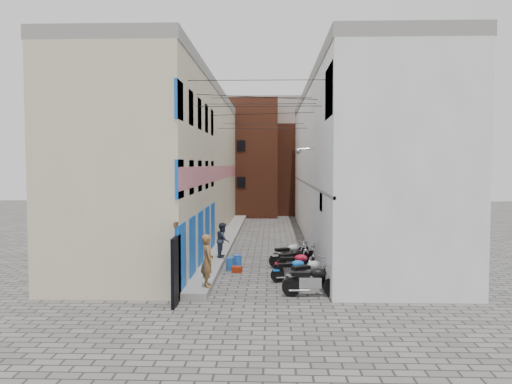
# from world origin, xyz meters

# --- Properties ---
(ground) EXTENTS (90.00, 90.00, 0.00)m
(ground) POSITION_xyz_m (0.00, 0.00, 0.00)
(ground) COLOR #514F4D
(ground) RESTS_ON ground
(plinth) EXTENTS (0.90, 26.00, 0.25)m
(plinth) POSITION_xyz_m (-2.05, 13.00, 0.12)
(plinth) COLOR gray
(plinth) RESTS_ON ground
(building_left) EXTENTS (5.10, 27.00, 9.00)m
(building_left) POSITION_xyz_m (-4.98, 12.95, 4.50)
(building_left) COLOR beige
(building_left) RESTS_ON ground
(building_right) EXTENTS (5.94, 26.00, 9.00)m
(building_right) POSITION_xyz_m (5.00, 13.00, 4.51)
(building_right) COLOR silver
(building_right) RESTS_ON ground
(building_far_brick_left) EXTENTS (6.00, 6.00, 10.00)m
(building_far_brick_left) POSITION_xyz_m (-2.00, 28.00, 5.00)
(building_far_brick_left) COLOR brown
(building_far_brick_left) RESTS_ON ground
(building_far_brick_right) EXTENTS (5.00, 6.00, 8.00)m
(building_far_brick_right) POSITION_xyz_m (3.00, 30.00, 4.00)
(building_far_brick_right) COLOR brown
(building_far_brick_right) RESTS_ON ground
(building_far_concrete) EXTENTS (8.00, 5.00, 11.00)m
(building_far_concrete) POSITION_xyz_m (0.00, 34.00, 5.50)
(building_far_concrete) COLOR gray
(building_far_concrete) RESTS_ON ground
(far_shopfront) EXTENTS (2.00, 0.30, 2.40)m
(far_shopfront) POSITION_xyz_m (0.00, 25.20, 1.20)
(far_shopfront) COLOR black
(far_shopfront) RESTS_ON ground
(overhead_wires) EXTENTS (5.80, 13.02, 1.32)m
(overhead_wires) POSITION_xyz_m (0.00, 7.64, 7.12)
(overhead_wires) COLOR black
(overhead_wires) RESTS_ON ground
(motorcycle_a) EXTENTS (2.05, 0.67, 1.18)m
(motorcycle_a) POSITION_xyz_m (1.89, 0.73, 0.59)
(motorcycle_a) COLOR black
(motorcycle_a) RESTS_ON ground
(motorcycle_b) EXTENTS (2.14, 1.71, 1.22)m
(motorcycle_b) POSITION_xyz_m (1.90, 1.81, 0.61)
(motorcycle_b) COLOR #A6A5AA
(motorcycle_b) RESTS_ON ground
(motorcycle_c) EXTENTS (1.81, 0.85, 1.01)m
(motorcycle_c) POSITION_xyz_m (1.35, 2.83, 0.50)
(motorcycle_c) COLOR blue
(motorcycle_c) RESTS_ON ground
(motorcycle_d) EXTENTS (1.87, 0.60, 1.08)m
(motorcycle_d) POSITION_xyz_m (1.50, 3.78, 0.54)
(motorcycle_d) COLOR red
(motorcycle_d) RESTS_ON ground
(motorcycle_e) EXTENTS (1.84, 1.60, 1.08)m
(motorcycle_e) POSITION_xyz_m (1.42, 4.76, 0.54)
(motorcycle_e) COLOR black
(motorcycle_e) RESTS_ON ground
(motorcycle_f) EXTENTS (2.06, 1.58, 1.17)m
(motorcycle_f) POSITION_xyz_m (1.31, 5.77, 0.58)
(motorcycle_f) COLOR #B8B7BC
(motorcycle_f) RESTS_ON ground
(motorcycle_g) EXTENTS (1.75, 0.94, 0.97)m
(motorcycle_g) POSITION_xyz_m (1.81, 6.64, 0.48)
(motorcycle_g) COLOR black
(motorcycle_g) RESTS_ON ground
(person_a) EXTENTS (0.62, 0.77, 1.82)m
(person_a) POSITION_xyz_m (-1.70, 1.00, 1.16)
(person_a) COLOR brown
(person_a) RESTS_ON plinth
(person_b) EXTENTS (0.62, 0.78, 1.59)m
(person_b) POSITION_xyz_m (-1.70, 6.50, 1.04)
(person_b) COLOR #2B3141
(person_b) RESTS_ON plinth
(water_jug_near) EXTENTS (0.46, 0.46, 0.55)m
(water_jug_near) POSITION_xyz_m (-1.23, 4.81, 0.27)
(water_jug_near) COLOR #225AAE
(water_jug_near) RESTS_ON ground
(water_jug_far) EXTENTS (0.48, 0.48, 0.57)m
(water_jug_far) POSITION_xyz_m (-0.95, 5.27, 0.29)
(water_jug_far) COLOR blue
(water_jug_far) RESTS_ON ground
(red_crate) EXTENTS (0.44, 0.36, 0.25)m
(red_crate) POSITION_xyz_m (-0.92, 4.44, 0.12)
(red_crate) COLOR #98260A
(red_crate) RESTS_ON ground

